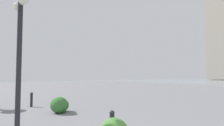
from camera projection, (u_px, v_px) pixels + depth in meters
lamppost at (20, 41)px, 5.46m from camera, size 0.98×0.28×3.75m
bollard_near at (112, 124)px, 4.75m from camera, size 0.13×0.13×0.70m
bollard_mid at (31, 99)px, 9.43m from camera, size 0.13×0.13×0.71m
shrub_round at (59, 105)px, 7.93m from camera, size 0.78×0.70×0.66m
shrub_wide at (62, 105)px, 8.26m from camera, size 0.63×0.56×0.53m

